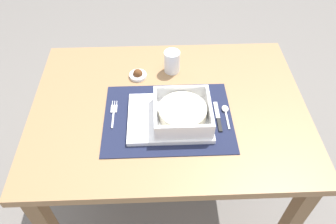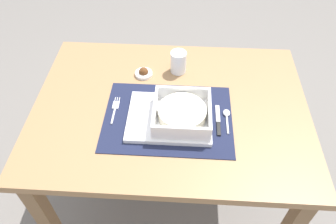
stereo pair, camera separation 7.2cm
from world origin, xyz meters
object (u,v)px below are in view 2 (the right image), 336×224
object	(u,v)px
porridge_bowl	(182,114)
spoon	(227,115)
fork	(115,108)
butter_knife	(218,122)
drinking_glass	(178,63)
condiment_saucer	(144,73)
dining_table	(170,125)

from	to	relation	value
porridge_bowl	spoon	xyz separation A→B (m)	(0.15, 0.03, -0.04)
fork	butter_knife	distance (m)	0.36
drinking_glass	condiment_saucer	world-z (taller)	drinking_glass
dining_table	butter_knife	xyz separation A→B (m)	(0.16, -0.07, 0.11)
porridge_bowl	spoon	distance (m)	0.16
dining_table	spoon	bearing A→B (deg)	-12.16
drinking_glass	condiment_saucer	xyz separation A→B (m)	(-0.13, -0.03, -0.03)
drinking_glass	butter_knife	bearing A→B (deg)	-61.11
condiment_saucer	fork	bearing A→B (deg)	-112.91
spoon	condiment_saucer	bearing A→B (deg)	148.67
porridge_bowl	fork	xyz separation A→B (m)	(-0.23, 0.05, -0.04)
dining_table	drinking_glass	bearing A→B (deg)	84.17
porridge_bowl	dining_table	bearing A→B (deg)	118.76
spoon	drinking_glass	xyz separation A→B (m)	(-0.18, 0.23, 0.03)
dining_table	fork	distance (m)	0.22
dining_table	drinking_glass	world-z (taller)	drinking_glass
dining_table	butter_knife	size ratio (longest dim) A/B	7.20
dining_table	porridge_bowl	size ratio (longest dim) A/B	5.20
spoon	condiment_saucer	world-z (taller)	condiment_saucer
porridge_bowl	fork	distance (m)	0.24
dining_table	spoon	size ratio (longest dim) A/B	9.17
dining_table	spoon	distance (m)	0.23
butter_knife	condiment_saucer	xyz separation A→B (m)	(-0.28, 0.23, 0.00)
fork	condiment_saucer	world-z (taller)	condiment_saucer
fork	butter_knife	size ratio (longest dim) A/B	0.93
porridge_bowl	drinking_glass	size ratio (longest dim) A/B	2.14
dining_table	condiment_saucer	world-z (taller)	condiment_saucer
spoon	butter_knife	world-z (taller)	spoon
dining_table	fork	world-z (taller)	fork
porridge_bowl	fork	size ratio (longest dim) A/B	1.49
butter_knife	drinking_glass	distance (m)	0.30
spoon	butter_knife	bearing A→B (deg)	-132.41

